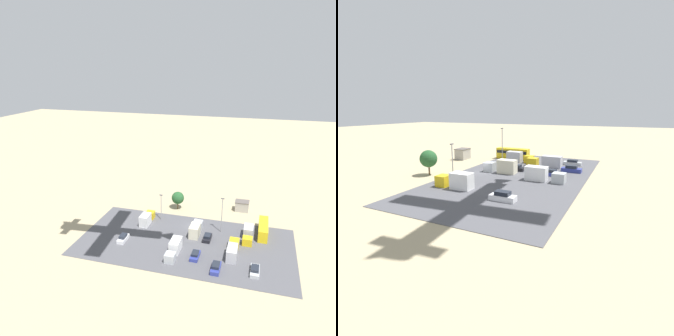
# 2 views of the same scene
# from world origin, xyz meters

# --- Properties ---
(ground_plane) EXTENTS (400.00, 400.00, 0.00)m
(ground_plane) POSITION_xyz_m (0.00, 0.00, 0.00)
(ground_plane) COLOR tan
(parking_lot_surface) EXTENTS (55.00, 29.06, 0.08)m
(parking_lot_surface) POSITION_xyz_m (0.00, 8.96, 0.04)
(parking_lot_surface) COLOR #4C4C51
(parking_lot_surface) RESTS_ON ground
(shed_building) EXTENTS (4.29, 3.36, 3.26)m
(shed_building) POSITION_xyz_m (-12.67, -14.60, 1.64)
(shed_building) COLOR #9E998E
(shed_building) RESTS_ON ground
(bus) EXTENTS (2.49, 10.05, 3.22)m
(bus) POSITION_xyz_m (-19.35, -0.90, 1.81)
(bus) COLOR gold
(bus) RESTS_ON ground
(parked_car_0) EXTENTS (1.79, 4.49, 1.61)m
(parked_car_0) POSITION_xyz_m (15.78, 12.89, 0.75)
(parked_car_0) COLOR silver
(parked_car_0) RESTS_ON ground
(parked_car_1) EXTENTS (1.90, 4.43, 1.43)m
(parked_car_1) POSITION_xyz_m (-4.01, 15.26, 0.68)
(parked_car_1) COLOR navy
(parked_car_1) RESTS_ON ground
(parked_car_2) EXTENTS (1.96, 4.74, 1.64)m
(parked_car_2) POSITION_xyz_m (-9.52, 18.88, 0.76)
(parked_car_2) COLOR navy
(parked_car_2) RESTS_ON ground
(parked_car_3) EXTENTS (2.00, 4.73, 1.43)m
(parked_car_3) POSITION_xyz_m (-18.01, 17.41, 0.68)
(parked_car_3) COLOR #ADB2B7
(parked_car_3) RESTS_ON ground
(parked_car_4) EXTENTS (1.96, 4.36, 1.48)m
(parked_car_4) POSITION_xyz_m (-5.35, 6.16, 0.70)
(parked_car_4) COLOR black
(parked_car_4) RESTS_ON ground
(parked_truck_0) EXTENTS (2.46, 7.95, 3.21)m
(parked_truck_0) POSITION_xyz_m (-1.77, 4.14, 1.55)
(parked_truck_0) COLOR #ADB2B7
(parked_truck_0) RESTS_ON ground
(parked_truck_1) EXTENTS (2.47, 7.71, 2.90)m
(parked_truck_1) POSITION_xyz_m (-15.61, 2.56, 1.41)
(parked_truck_1) COLOR gold
(parked_truck_1) RESTS_ON ground
(parked_truck_2) EXTENTS (2.37, 8.46, 2.99)m
(parked_truck_2) POSITION_xyz_m (1.30, 15.06, 1.45)
(parked_truck_2) COLOR #ADB2B7
(parked_truck_2) RESTS_ON ground
(parked_truck_3) EXTENTS (2.44, 7.54, 3.12)m
(parked_truck_3) POSITION_xyz_m (13.23, 1.82, 1.51)
(parked_truck_3) COLOR gold
(parked_truck_3) RESTS_ON ground
(parked_truck_4) EXTENTS (2.39, 9.13, 2.98)m
(parked_truck_4) POSITION_xyz_m (-12.49, 11.71, 1.44)
(parked_truck_4) COLOR gold
(parked_truck_4) RESTS_ON ground
(tree_near_shed) EXTENTS (3.95, 3.95, 5.76)m
(tree_near_shed) POSITION_xyz_m (7.08, -10.24, 3.78)
(tree_near_shed) COLOR brown
(tree_near_shed) RESTS_ON ground
(light_pole_lot_centre) EXTENTS (0.90, 0.28, 7.96)m
(light_pole_lot_centre) POSITION_xyz_m (9.84, -1.46, 4.49)
(light_pole_lot_centre) COLOR gray
(light_pole_lot_centre) RESTS_ON ground
(light_pole_lot_edge) EXTENTS (0.90, 0.28, 10.05)m
(light_pole_lot_edge) POSITION_xyz_m (-8.26, 0.97, 5.54)
(light_pole_lot_edge) COLOR gray
(light_pole_lot_edge) RESTS_ON ground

